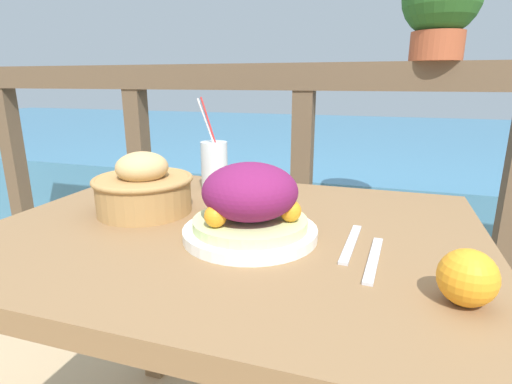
% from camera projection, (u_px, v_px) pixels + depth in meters
% --- Properties ---
extents(patio_table, '(0.97, 0.75, 0.71)m').
position_uv_depth(patio_table, '(234.00, 274.00, 0.84)').
color(patio_table, olive).
rests_on(patio_table, ground_plane).
extents(railing_fence, '(2.80, 0.08, 1.05)m').
position_uv_depth(railing_fence, '(302.00, 159.00, 1.44)').
color(railing_fence, brown).
rests_on(railing_fence, ground_plane).
extents(sea_backdrop, '(12.00, 4.00, 0.51)m').
position_uv_depth(sea_backdrop, '(353.00, 160.00, 3.86)').
color(sea_backdrop, teal).
rests_on(sea_backdrop, ground_plane).
extents(salad_plate, '(0.25, 0.25, 0.14)m').
position_uv_depth(salad_plate, '(250.00, 206.00, 0.73)').
color(salad_plate, white).
rests_on(salad_plate, patio_table).
extents(drink_glass, '(0.08, 0.07, 0.24)m').
position_uv_depth(drink_glass, '(214.00, 165.00, 1.06)').
color(drink_glass, silver).
rests_on(drink_glass, patio_table).
extents(bread_basket, '(0.22, 0.22, 0.14)m').
position_uv_depth(bread_basket, '(144.00, 188.00, 0.88)').
color(bread_basket, '#AD7F47').
rests_on(bread_basket, patio_table).
extents(potted_plant, '(0.23, 0.23, 0.30)m').
position_uv_depth(potted_plant, '(441.00, 4.00, 1.19)').
color(potted_plant, '#A34C2D').
rests_on(potted_plant, railing_fence).
extents(fork, '(0.03, 0.18, 0.00)m').
position_uv_depth(fork, '(351.00, 243.00, 0.71)').
color(fork, silver).
rests_on(fork, patio_table).
extents(knife, '(0.03, 0.18, 0.00)m').
position_uv_depth(knife, '(374.00, 259.00, 0.65)').
color(knife, silver).
rests_on(knife, patio_table).
extents(orange_near_basket, '(0.08, 0.08, 0.08)m').
position_uv_depth(orange_near_basket, '(467.00, 277.00, 0.52)').
color(orange_near_basket, orange).
rests_on(orange_near_basket, patio_table).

